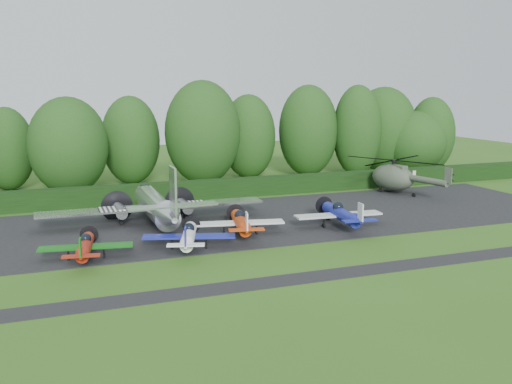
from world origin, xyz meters
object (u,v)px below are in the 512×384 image
object	(u,v)px
light_plane_orange	(241,222)
sign_board	(421,175)
transport_plane	(156,206)
helicopter	(393,175)
light_plane_blue	(341,214)
light_plane_red	(85,246)
light_plane_white	(188,236)

from	to	relation	value
light_plane_orange	sign_board	bearing A→B (deg)	16.69
transport_plane	helicopter	xyz separation A→B (m)	(27.83, 6.14, 0.29)
transport_plane	light_plane_orange	distance (m)	8.04
transport_plane	light_plane_blue	size ratio (longest dim) A/B	2.45
light_plane_red	light_plane_blue	bearing A→B (deg)	-3.31
light_plane_red	light_plane_blue	size ratio (longest dim) A/B	0.83
light_plane_blue	helicopter	bearing A→B (deg)	37.31
light_plane_blue	light_plane_red	bearing A→B (deg)	-179.71
helicopter	sign_board	distance (m)	7.47
sign_board	light_plane_red	bearing A→B (deg)	-142.25
sign_board	light_plane_white	bearing A→B (deg)	-137.84
light_plane_white	transport_plane	bearing A→B (deg)	78.56
transport_plane	light_plane_red	distance (m)	10.41
light_plane_blue	sign_board	world-z (taller)	light_plane_blue
light_plane_white	helicopter	distance (m)	30.58
light_plane_red	light_plane_orange	world-z (taller)	light_plane_orange
transport_plane	light_plane_white	world-z (taller)	transport_plane
transport_plane	light_plane_red	xyz separation A→B (m)	(-6.44, -8.14, -0.73)
transport_plane	helicopter	world-z (taller)	transport_plane
light_plane_white	light_plane_orange	xyz separation A→B (m)	(4.88, 2.50, 0.05)
light_plane_blue	light_plane_white	bearing A→B (deg)	-176.79
light_plane_blue	helicopter	distance (m)	18.14
light_plane_white	light_plane_orange	bearing A→B (deg)	10.04
light_plane_red	light_plane_white	size ratio (longest dim) A/B	0.93
transport_plane	helicopter	size ratio (longest dim) A/B	1.42
light_plane_white	light_plane_orange	size ratio (longest dim) A/B	0.95
light_plane_white	light_plane_orange	world-z (taller)	light_plane_orange
light_plane_red	sign_board	distance (m)	44.52
transport_plane	helicopter	distance (m)	28.50
transport_plane	sign_board	bearing A→B (deg)	15.74
light_plane_red	transport_plane	bearing A→B (deg)	42.82
sign_board	light_plane_blue	bearing A→B (deg)	-127.30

